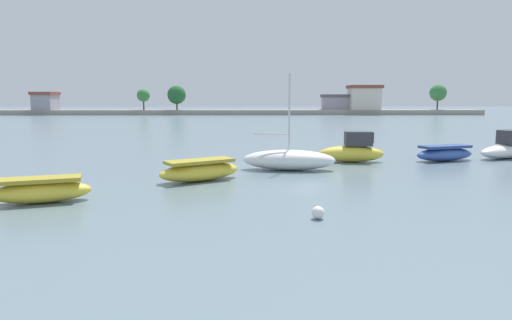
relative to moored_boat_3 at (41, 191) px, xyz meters
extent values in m
ellipsoid|color=yellow|center=(0.00, 0.00, -0.05)|extent=(3.68, 2.24, 0.79)
cube|color=#A8952A|center=(0.00, 0.00, 0.42)|extent=(2.96, 1.84, 0.15)
ellipsoid|color=yellow|center=(5.36, 4.27, -0.02)|extent=(4.09, 3.24, 0.85)
cube|color=#A8952A|center=(5.36, 4.27, 0.48)|extent=(3.30, 2.64, 0.15)
ellipsoid|color=white|center=(9.77, 7.35, 0.10)|extent=(5.13, 2.25, 1.09)
cylinder|color=silver|center=(9.77, 7.35, 2.67)|extent=(0.10, 0.10, 4.05)
cylinder|color=#B7B7BC|center=(8.83, 7.46, 1.49)|extent=(1.88, 0.30, 0.08)
ellipsoid|color=yellow|center=(13.79, 10.30, 0.05)|extent=(3.98, 1.51, 0.99)
cube|color=#333338|center=(14.20, 10.28, 0.97)|extent=(1.64, 0.93, 0.85)
cube|color=black|center=(15.00, 10.24, 1.05)|extent=(0.12, 0.77, 0.60)
ellipsoid|color=#3856A8|center=(19.67, 10.71, -0.05)|extent=(4.21, 2.47, 0.80)
cube|color=navy|center=(19.67, 10.71, 0.44)|extent=(3.38, 2.03, 0.16)
ellipsoid|color=white|center=(24.36, 11.99, 0.00)|extent=(5.33, 3.74, 0.90)
sphere|color=white|center=(9.89, -2.35, -0.24)|extent=(0.42, 0.42, 0.42)
cube|color=gray|center=(-3.23, 87.53, 0.12)|extent=(128.77, 6.49, 1.14)
cube|color=#99939E|center=(-39.69, 86.97, 2.40)|extent=(4.43, 5.16, 3.41)
cube|color=brown|center=(-39.69, 86.97, 4.46)|extent=(4.87, 5.67, 0.70)
cube|color=#99939E|center=(27.72, 88.32, 2.12)|extent=(6.26, 3.11, 2.86)
cube|color=#565156|center=(27.72, 88.32, 3.90)|extent=(6.89, 3.42, 0.70)
cube|color=beige|center=(34.19, 87.40, 3.17)|extent=(6.80, 5.37, 4.95)
cube|color=brown|center=(34.19, 87.40, 6.00)|extent=(7.48, 5.90, 0.70)
cylinder|color=brown|center=(51.79, 88.11, 1.89)|extent=(0.36, 0.36, 2.38)
sphere|color=#387A3D|center=(51.79, 88.11, 4.64)|extent=(3.90, 3.90, 3.90)
cylinder|color=brown|center=(-17.12, 87.02, 1.77)|extent=(0.36, 0.36, 2.15)
sphere|color=#387A3D|center=(-17.12, 87.02, 4.03)|extent=(2.96, 2.96, 2.96)
cylinder|color=brown|center=(-9.37, 86.64, 1.57)|extent=(0.36, 0.36, 1.75)
sphere|color=#235B2D|center=(-9.37, 86.64, 4.14)|extent=(4.24, 4.24, 4.24)
camera|label=1|loc=(7.74, -16.01, 3.39)|focal=30.91mm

